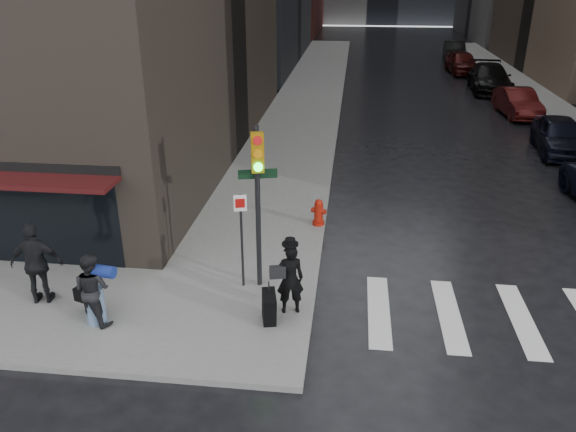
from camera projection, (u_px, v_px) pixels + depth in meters
The scene contains 14 objects.
ground at pixel (222, 325), 12.50m from camera, with size 140.00×140.00×0.00m, color black.
sidewalk_left at pixel (313, 87), 36.98m from camera, with size 4.00×50.00×0.15m, color slate.
sidewalk_right at pixel (525, 92), 35.54m from camera, with size 3.00×50.00×0.15m, color slate.
crosswalk at pixel (558, 322), 12.61m from camera, with size 8.50×3.00×0.01m.
man_overcoat at pixel (286, 283), 12.33m from camera, with size 0.96×1.12×1.87m.
man_jeans at pixel (92, 289), 12.02m from camera, with size 1.16×0.91×1.67m.
man_greycoat at pixel (37, 263), 12.72m from camera, with size 1.23×0.67×1.99m.
traffic_light at pixel (256, 188), 12.69m from camera, with size 0.97×0.57×4.00m.
fire_hydrant at pixel (319, 213), 16.89m from camera, with size 0.47×0.36×0.82m.
parked_car_1 at pixel (559, 135), 23.82m from camera, with size 1.80×4.49×1.53m, color black.
parked_car_2 at pixel (518, 102), 29.82m from camera, with size 1.53×4.39×1.45m, color #3C0D0C.
parked_car_3 at pixel (490, 78), 35.76m from camera, with size 2.34×5.76×1.67m, color black.
parked_car_4 at pixel (462, 62), 41.81m from camera, with size 1.92×4.78×1.63m, color #3C0E0C.
parked_car_5 at pixel (454, 51), 47.76m from camera, with size 1.66×4.75×1.56m, color black.
Camera 1 is at (2.69, -10.20, 7.29)m, focal length 35.00 mm.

